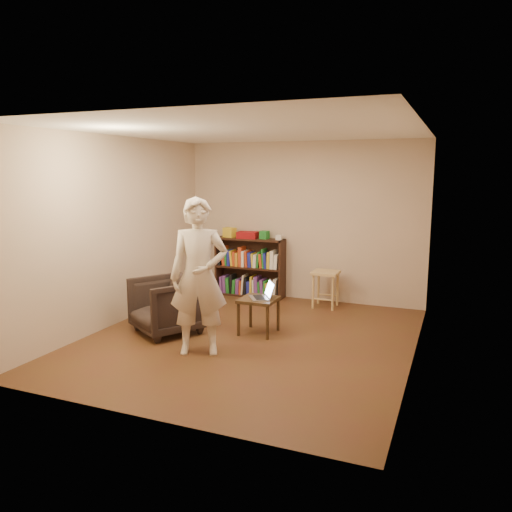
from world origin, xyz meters
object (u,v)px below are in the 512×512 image
at_px(bookshelf, 250,271).
at_px(armchair, 167,305).
at_px(side_table, 259,304).
at_px(stool, 326,278).
at_px(person, 199,277).
at_px(laptop, 263,294).

height_order(bookshelf, armchair, bookshelf).
height_order(bookshelf, side_table, bookshelf).
distance_m(stool, person, 2.71).
xyz_separation_m(stool, armchair, (-1.63, -2.03, -0.09)).
bearing_deg(stool, laptop, -105.15).
height_order(stool, laptop, laptop).
bearing_deg(armchair, bookshelf, 115.35).
bearing_deg(stool, side_table, -107.01).
bearing_deg(person, stool, 47.18).
xyz_separation_m(bookshelf, laptop, (0.95, -1.81, 0.09)).
relative_size(stool, armchair, 0.71).
bearing_deg(laptop, armchair, -103.37).
bearing_deg(side_table, laptop, 15.11).
relative_size(side_table, laptop, 1.13).
relative_size(armchair, person, 0.44).
xyz_separation_m(bookshelf, armchair, (-0.25, -2.25, -0.07)).
relative_size(bookshelf, armchair, 1.48).
xyz_separation_m(stool, person, (-0.86, -2.53, 0.45)).
height_order(bookshelf, stool, bookshelf).
distance_m(stool, armchair, 2.60).
bearing_deg(stool, person, -108.82).
relative_size(armchair, side_table, 1.71).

